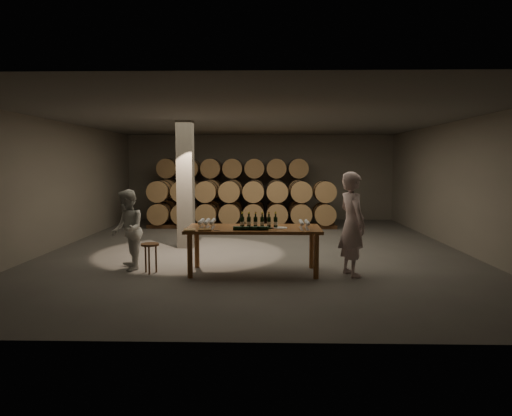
{
  "coord_description": "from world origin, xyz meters",
  "views": [
    {
      "loc": [
        0.25,
        -11.29,
        2.16
      ],
      "look_at": [
        0.01,
        -0.68,
        1.1
      ],
      "focal_mm": 32.0,
      "sensor_mm": 36.0,
      "label": 1
    }
  ],
  "objects_px": {
    "person_woman": "(127,230)",
    "tasting_table": "(254,233)",
    "plate": "(280,228)",
    "notebook_near": "(205,230)",
    "person_man": "(352,224)",
    "bottle_cluster": "(259,222)",
    "stool": "(150,249)"
  },
  "relations": [
    {
      "from": "bottle_cluster",
      "to": "notebook_near",
      "type": "bearing_deg",
      "value": -157.34
    },
    {
      "from": "bottle_cluster",
      "to": "person_woman",
      "type": "distance_m",
      "value": 2.66
    },
    {
      "from": "stool",
      "to": "person_man",
      "type": "bearing_deg",
      "value": -1.39
    },
    {
      "from": "plate",
      "to": "stool",
      "type": "distance_m",
      "value": 2.58
    },
    {
      "from": "notebook_near",
      "to": "stool",
      "type": "height_order",
      "value": "notebook_near"
    },
    {
      "from": "tasting_table",
      "to": "person_woman",
      "type": "xyz_separation_m",
      "value": [
        -2.55,
        0.22,
        0.02
      ]
    },
    {
      "from": "tasting_table",
      "to": "notebook_near",
      "type": "bearing_deg",
      "value": -155.66
    },
    {
      "from": "tasting_table",
      "to": "person_woman",
      "type": "height_order",
      "value": "person_woman"
    },
    {
      "from": "notebook_near",
      "to": "person_man",
      "type": "bearing_deg",
      "value": -2.06
    },
    {
      "from": "notebook_near",
      "to": "person_man",
      "type": "xyz_separation_m",
      "value": [
        2.78,
        0.25,
        0.08
      ]
    },
    {
      "from": "notebook_near",
      "to": "stool",
      "type": "relative_size",
      "value": 0.41
    },
    {
      "from": "bottle_cluster",
      "to": "plate",
      "type": "distance_m",
      "value": 0.44
    },
    {
      "from": "bottle_cluster",
      "to": "person_man",
      "type": "xyz_separation_m",
      "value": [
        1.78,
        -0.17,
        -0.01
      ]
    },
    {
      "from": "plate",
      "to": "stool",
      "type": "relative_size",
      "value": 0.44
    },
    {
      "from": "tasting_table",
      "to": "bottle_cluster",
      "type": "relative_size",
      "value": 3.59
    },
    {
      "from": "plate",
      "to": "person_man",
      "type": "height_order",
      "value": "person_man"
    },
    {
      "from": "plate",
      "to": "notebook_near",
      "type": "bearing_deg",
      "value": -167.46
    },
    {
      "from": "bottle_cluster",
      "to": "person_man",
      "type": "height_order",
      "value": "person_man"
    },
    {
      "from": "tasting_table",
      "to": "stool",
      "type": "bearing_deg",
      "value": -178.2
    },
    {
      "from": "plate",
      "to": "stool",
      "type": "height_order",
      "value": "plate"
    },
    {
      "from": "tasting_table",
      "to": "stool",
      "type": "relative_size",
      "value": 4.44
    },
    {
      "from": "tasting_table",
      "to": "plate",
      "type": "height_order",
      "value": "plate"
    },
    {
      "from": "notebook_near",
      "to": "person_woman",
      "type": "distance_m",
      "value": 1.76
    },
    {
      "from": "tasting_table",
      "to": "person_woman",
      "type": "distance_m",
      "value": 2.55
    },
    {
      "from": "bottle_cluster",
      "to": "stool",
      "type": "height_order",
      "value": "bottle_cluster"
    },
    {
      "from": "plate",
      "to": "person_woman",
      "type": "relative_size",
      "value": 0.16
    },
    {
      "from": "tasting_table",
      "to": "bottle_cluster",
      "type": "bearing_deg",
      "value": 6.65
    },
    {
      "from": "stool",
      "to": "plate",
      "type": "bearing_deg",
      "value": -0.61
    },
    {
      "from": "bottle_cluster",
      "to": "notebook_near",
      "type": "relative_size",
      "value": 2.99
    },
    {
      "from": "person_man",
      "to": "tasting_table",
      "type": "bearing_deg",
      "value": 66.63
    },
    {
      "from": "person_woman",
      "to": "tasting_table",
      "type": "bearing_deg",
      "value": 63.43
    },
    {
      "from": "plate",
      "to": "person_woman",
      "type": "xyz_separation_m",
      "value": [
        -3.07,
        0.31,
        -0.09
      ]
    }
  ]
}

